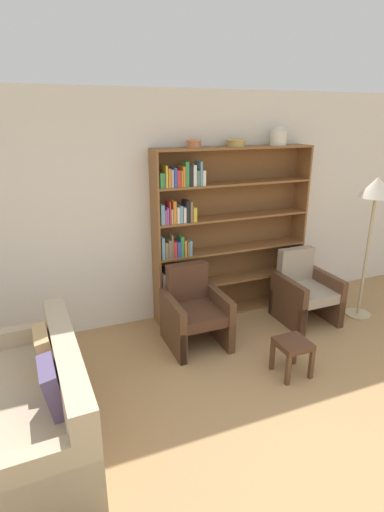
% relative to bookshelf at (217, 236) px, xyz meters
% --- Properties ---
extents(ground_plane, '(24.00, 24.00, 0.00)m').
position_rel_bookshelf_xyz_m(ground_plane, '(-0.34, -2.55, -1.05)').
color(ground_plane, '#A87F51').
extents(wall_back, '(12.00, 0.06, 2.75)m').
position_rel_bookshelf_xyz_m(wall_back, '(-0.34, 0.17, 0.33)').
color(wall_back, silver).
rests_on(wall_back, ground).
extents(bookshelf, '(2.02, 0.30, 2.12)m').
position_rel_bookshelf_xyz_m(bookshelf, '(0.00, 0.00, 0.00)').
color(bookshelf, brown).
rests_on(bookshelf, ground).
extents(bowl_terracotta, '(0.18, 0.18, 0.09)m').
position_rel_bookshelf_xyz_m(bowl_terracotta, '(-0.31, -0.02, 1.12)').
color(bowl_terracotta, '#C67547').
rests_on(bowl_terracotta, bookshelf).
extents(bowl_cream, '(0.23, 0.23, 0.08)m').
position_rel_bookshelf_xyz_m(bowl_cream, '(0.22, -0.02, 1.12)').
color(bowl_cream, tan).
rests_on(bowl_cream, bookshelf).
extents(vase_tall, '(0.20, 0.20, 0.21)m').
position_rel_bookshelf_xyz_m(vase_tall, '(0.80, -0.02, 1.16)').
color(vase_tall, silver).
rests_on(vase_tall, bookshelf).
extents(couch, '(0.94, 1.73, 0.83)m').
position_rel_bookshelf_xyz_m(couch, '(-2.28, -1.49, -0.75)').
color(couch, tan).
rests_on(couch, ground).
extents(armchair_leather, '(0.64, 0.68, 0.88)m').
position_rel_bookshelf_xyz_m(armchair_leather, '(-0.54, -0.59, -0.66)').
color(armchair_leather, brown).
rests_on(armchair_leather, ground).
extents(armchair_cushioned, '(0.64, 0.68, 0.88)m').
position_rel_bookshelf_xyz_m(armchair_cushioned, '(0.96, -0.59, -0.66)').
color(armchair_cushioned, brown).
rests_on(armchair_cushioned, ground).
extents(floor_lamp, '(0.41, 0.41, 1.79)m').
position_rel_bookshelf_xyz_m(floor_lamp, '(1.70, -0.78, 0.51)').
color(floor_lamp, tan).
rests_on(floor_lamp, ground).
extents(footstool, '(0.31, 0.31, 0.37)m').
position_rel_bookshelf_xyz_m(footstool, '(0.13, -1.51, -0.75)').
color(footstool, brown).
rests_on(footstool, ground).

